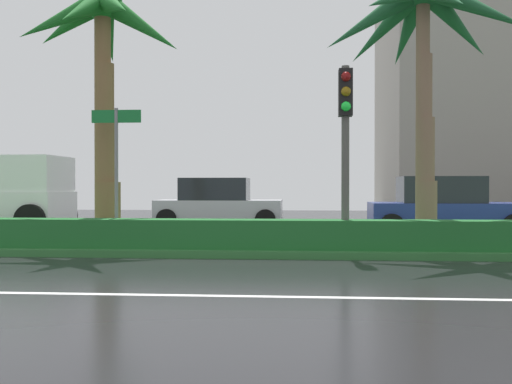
{
  "coord_description": "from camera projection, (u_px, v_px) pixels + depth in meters",
  "views": [
    {
      "loc": [
        4.78,
        -5.89,
        1.45
      ],
      "look_at": [
        3.22,
        13.91,
        1.25
      ],
      "focal_mm": 42.61,
      "sensor_mm": 36.0,
      "label": 1
    }
  ],
  "objects": [
    {
      "name": "ground_plane",
      "position": [
        113.0,
        245.0,
        15.23
      ],
      "size": [
        90.0,
        42.0,
        0.1
      ],
      "primitive_type": "cube",
      "color": "black"
    },
    {
      "name": "median_strip",
      "position": [
        100.0,
        244.0,
        14.24
      ],
      "size": [
        85.5,
        4.0,
        0.15
      ],
      "primitive_type": "cube",
      "color": "#2D6B33",
      "rests_on": "ground_plane"
    },
    {
      "name": "median_hedge",
      "position": [
        77.0,
        233.0,
        12.84
      ],
      "size": [
        76.5,
        0.7,
        0.6
      ],
      "color": "#1E6028",
      "rests_on": "median_strip"
    },
    {
      "name": "palm_tree_centre_left",
      "position": [
        103.0,
        43.0,
        14.2
      ],
      "size": [
        3.9,
        3.95,
        6.09
      ],
      "color": "brown",
      "rests_on": "median_strip"
    },
    {
      "name": "palm_tree_centre",
      "position": [
        425.0,
        24.0,
        13.48
      ],
      "size": [
        4.72,
        4.69,
        6.19
      ],
      "color": "brown",
      "rests_on": "median_strip"
    },
    {
      "name": "traffic_signal_median_right",
      "position": [
        345.0,
        123.0,
        12.41
      ],
      "size": [
        0.28,
        0.43,
        3.76
      ],
      "color": "#4C4C47",
      "rests_on": "median_strip"
    },
    {
      "name": "street_name_sign",
      "position": [
        116.0,
        157.0,
        13.28
      ],
      "size": [
        1.1,
        0.08,
        3.0
      ],
      "color": "slate",
      "rests_on": "median_strip"
    },
    {
      "name": "car_in_traffic_leading",
      "position": [
        218.0,
        204.0,
        20.96
      ],
      "size": [
        4.3,
        2.02,
        1.72
      ],
      "color": "silver",
      "rests_on": "ground_plane"
    },
    {
      "name": "car_in_traffic_second",
      "position": [
        444.0,
        207.0,
        17.55
      ],
      "size": [
        4.3,
        2.02,
        1.72
      ],
      "color": "navy",
      "rests_on": "ground_plane"
    }
  ]
}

